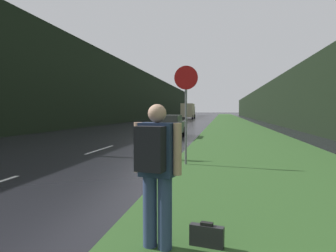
# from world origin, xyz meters

# --- Properties ---
(grass_verge) EXTENTS (6.00, 240.00, 0.02)m
(grass_verge) POSITION_xyz_m (6.76, 40.00, 0.01)
(grass_verge) COLOR #2D5123
(grass_verge) RESTS_ON ground_plane
(lane_stripe_c) EXTENTS (0.12, 3.00, 0.01)m
(lane_stripe_c) POSITION_xyz_m (0.00, 12.93, 0.00)
(lane_stripe_c) COLOR silver
(lane_stripe_c) RESTS_ON ground_plane
(lane_stripe_d) EXTENTS (0.12, 3.00, 0.01)m
(lane_stripe_d) POSITION_xyz_m (0.00, 19.93, 0.00)
(lane_stripe_d) COLOR silver
(lane_stripe_d) RESTS_ON ground_plane
(treeline_far_side) EXTENTS (2.00, 140.00, 8.96)m
(treeline_far_side) POSITION_xyz_m (-9.76, 50.00, 4.48)
(treeline_far_side) COLOR black
(treeline_far_side) RESTS_ON ground_plane
(treeline_near_side) EXTENTS (2.00, 140.00, 5.77)m
(treeline_near_side) POSITION_xyz_m (12.76, 50.00, 2.89)
(treeline_near_side) COLOR black
(treeline_near_side) RESTS_ON ground_plane
(stop_sign) EXTENTS (0.75, 0.07, 3.16)m
(stop_sign) POSITION_xyz_m (4.21, 9.88, 1.98)
(stop_sign) COLOR slate
(stop_sign) RESTS_ON ground_plane
(hitchhiker_with_backpack) EXTENTS (0.62, 0.49, 1.82)m
(hitchhiker_with_backpack) POSITION_xyz_m (4.55, 3.95, 1.04)
(hitchhiker_with_backpack) COLOR navy
(hitchhiker_with_backpack) RESTS_ON ground_plane
(suitcase) EXTENTS (0.44, 0.18, 0.33)m
(suitcase) POSITION_xyz_m (5.17, 4.12, 0.15)
(suitcase) COLOR #232326
(suitcase) RESTS_ON ground_plane
(car_passing_near) EXTENTS (1.90, 4.77, 1.45)m
(car_passing_near) POSITION_xyz_m (1.88, 19.57, 0.73)
(car_passing_near) COLOR #4C514C
(car_passing_near) RESTS_ON ground_plane
(delivery_truck) EXTENTS (2.57, 7.37, 3.25)m
(delivery_truck) POSITION_xyz_m (-1.88, 64.89, 1.72)
(delivery_truck) COLOR #6E684F
(delivery_truck) RESTS_ON ground_plane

